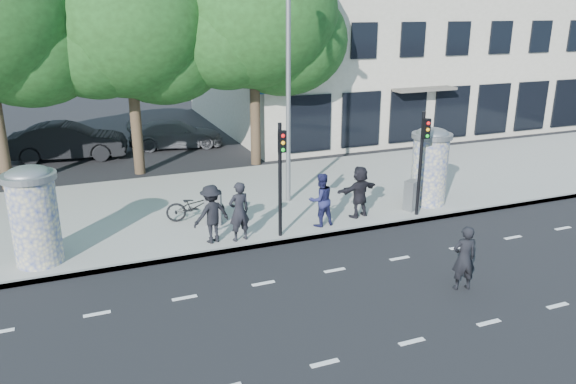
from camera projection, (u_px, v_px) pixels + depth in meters
name	position (u px, v px, depth m)	size (l,w,h in m)	color
ground	(360.00, 294.00, 13.60)	(120.00, 120.00, 0.00)	black
sidewalk	(259.00, 199.00, 20.19)	(40.00, 8.00, 0.15)	gray
curb	(303.00, 238.00, 16.70)	(40.00, 0.10, 0.16)	slate
lane_dash_near	(412.00, 342.00, 11.65)	(32.00, 0.12, 0.01)	silver
lane_dash_far	(335.00, 270.00, 14.83)	(32.00, 0.12, 0.01)	silver
ad_column_left	(34.00, 213.00, 14.54)	(1.36, 1.36, 2.65)	beige
ad_column_right	(430.00, 164.00, 19.10)	(1.36, 1.36, 2.65)	beige
traffic_pole_near	(281.00, 169.00, 16.03)	(0.22, 0.31, 3.40)	black
traffic_pole_far	(422.00, 153.00, 17.73)	(0.22, 0.31, 3.40)	black
street_lamp	(289.00, 66.00, 18.23)	(0.25, 0.93, 8.00)	slate
tree_near_left	(127.00, 23.00, 21.67)	(6.80, 6.80, 8.97)	#38281C
tree_center	(253.00, 15.00, 23.00)	(7.00, 7.00, 9.30)	#38281C
building	(379.00, 19.00, 33.59)	(20.30, 15.85, 12.00)	#ADA491
ped_b	(239.00, 211.00, 16.13)	(0.65, 0.42, 1.77)	black
ped_c	(321.00, 200.00, 17.25)	(0.82, 0.64, 1.68)	#1C1E47
ped_d	(212.00, 214.00, 16.01)	(1.11, 0.64, 1.72)	black
ped_f	(360.00, 192.00, 18.01)	(1.57, 0.56, 1.69)	black
man_road	(464.00, 258.00, 13.62)	(0.60, 0.39, 1.65)	black
bicycle	(195.00, 206.00, 17.78)	(1.84, 0.64, 0.97)	black
cabinet_left	(213.00, 208.00, 17.44)	(0.50, 0.36, 1.04)	slate
cabinet_right	(412.00, 195.00, 18.70)	(0.49, 0.35, 1.02)	slate
car_mid	(68.00, 141.00, 25.52)	(5.07, 1.77, 1.67)	black
car_right	(175.00, 134.00, 27.75)	(4.57, 1.86, 1.33)	#58595F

